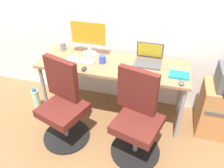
{
  "coord_description": "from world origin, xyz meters",
  "views": [
    {
      "loc": [
        0.6,
        -2.22,
        2.03
      ],
      "look_at": [
        0.0,
        -0.05,
        0.48
      ],
      "focal_mm": 36.08,
      "sensor_mm": 36.0,
      "label": 1
    }
  ],
  "objects": [
    {
      "name": "coffee_mug",
      "position": [
        -0.12,
        -0.02,
        0.79
      ],
      "size": [
        0.08,
        0.08,
        0.09
      ],
      "primitive_type": "cylinder",
      "color": "blue",
      "rests_on": "desk"
    },
    {
      "name": "notebook",
      "position": [
        0.75,
        -0.08,
        0.76
      ],
      "size": [
        0.21,
        0.15,
        0.03
      ],
      "primitive_type": "cube",
      "color": "teal",
      "rests_on": "desk"
    },
    {
      "name": "back_wall",
      "position": [
        0.0,
        0.38,
        1.3
      ],
      "size": [
        4.4,
        0.04,
        2.6
      ],
      "primitive_type": "cube",
      "color": "white",
      "rests_on": "ground"
    },
    {
      "name": "pen_cup",
      "position": [
        -0.71,
        0.17,
        0.8
      ],
      "size": [
        0.07,
        0.07,
        0.1
      ],
      "primitive_type": "cylinder",
      "color": "slate",
      "rests_on": "desk"
    },
    {
      "name": "mouse_by_monitor",
      "position": [
        0.78,
        -0.23,
        0.76
      ],
      "size": [
        0.06,
        0.1,
        0.03
      ],
      "primitive_type": "ellipsoid",
      "color": "#515156",
      "rests_on": "desk"
    },
    {
      "name": "water_bottle_on_floor",
      "position": [
        -1.03,
        -0.19,
        0.15
      ],
      "size": [
        0.09,
        0.09,
        0.31
      ],
      "color": "#A5D8B2",
      "rests_on": "ground"
    },
    {
      "name": "mouse_by_laptop",
      "position": [
        -0.27,
        -0.23,
        0.76
      ],
      "size": [
        0.06,
        0.1,
        0.03
      ],
      "primitive_type": "ellipsoid",
      "color": "#2D2D2D",
      "rests_on": "desk"
    },
    {
      "name": "ground_plane",
      "position": [
        0.0,
        0.0,
        0.0
      ],
      "size": [
        5.28,
        5.28,
        0.0
      ],
      "primitive_type": "plane",
      "color": "brown"
    },
    {
      "name": "office_chair_left",
      "position": [
        -0.43,
        -0.52,
        0.42
      ],
      "size": [
        0.56,
        0.56,
        0.94
      ],
      "color": "black",
      "rests_on": "ground"
    },
    {
      "name": "office_chair_right",
      "position": [
        0.39,
        -0.52,
        0.42
      ],
      "size": [
        0.54,
        0.54,
        0.94
      ],
      "color": "black",
      "rests_on": "ground"
    },
    {
      "name": "keyboard_by_monitor",
      "position": [
        -0.38,
        -0.05,
        0.75
      ],
      "size": [
        0.34,
        0.12,
        0.02
      ],
      "primitive_type": "cube",
      "color": "#B7B7B7",
      "rests_on": "desk"
    },
    {
      "name": "keyboard_by_laptop",
      "position": [
        0.37,
        -0.22,
        0.75
      ],
      "size": [
        0.34,
        0.12,
        0.02
      ],
      "primitive_type": "cube",
      "color": "silver",
      "rests_on": "desk"
    },
    {
      "name": "desktop_monitor",
      "position": [
        -0.35,
        0.16,
        1.0
      ],
      "size": [
        0.48,
        0.18,
        0.43
      ],
      "color": "silver",
      "rests_on": "desk"
    },
    {
      "name": "desk",
      "position": [
        0.0,
        0.0,
        0.67
      ],
      "size": [
        1.76,
        0.6,
        0.75
      ],
      "color": "#996B47",
      "rests_on": "ground"
    },
    {
      "name": "phone_near_monitor",
      "position": [
        0.15,
        -0.16,
        0.75
      ],
      "size": [
        0.07,
        0.14,
        0.01
      ],
      "primitive_type": "cube",
      "color": "black",
      "rests_on": "desk"
    },
    {
      "name": "open_laptop",
      "position": [
        0.39,
        0.13,
        0.8
      ],
      "size": [
        0.31,
        0.27,
        0.22
      ],
      "color": "#4C4C51",
      "rests_on": "desk"
    }
  ]
}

